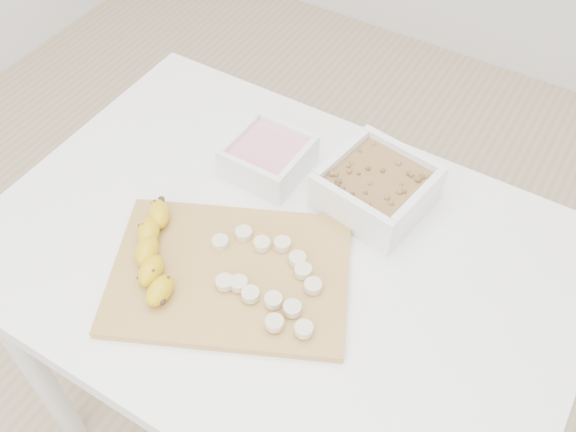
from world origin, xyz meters
The scene contains 7 objects.
ground centered at (0.00, 0.00, 0.00)m, with size 3.50×3.50×0.00m, color #C6AD89.
table centered at (0.00, 0.00, 0.65)m, with size 1.00×0.70×0.75m.
bowl_yogurt centered at (-0.12, 0.15, 0.78)m, with size 0.14×0.14×0.06m.
bowl_granola centered at (0.09, 0.18, 0.79)m, with size 0.20×0.20×0.08m.
cutting_board centered at (-0.04, -0.09, 0.76)m, with size 0.38×0.27×0.01m, color tan.
banana centered at (-0.16, -0.13, 0.78)m, with size 0.05×0.21×0.04m, color gold, non-canonical shape.
banana_slices centered at (0.03, -0.07, 0.77)m, with size 0.23×0.16×0.02m.
Camera 1 is at (0.35, -0.55, 1.62)m, focal length 40.00 mm.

